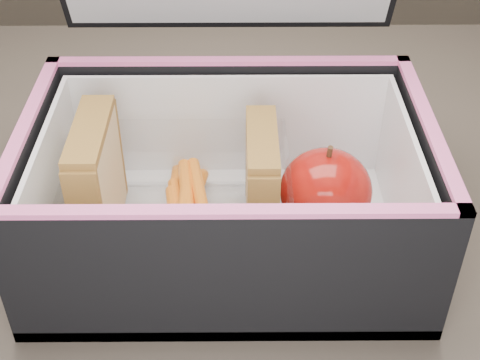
# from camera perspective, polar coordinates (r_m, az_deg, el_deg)

# --- Properties ---
(kitchen_table) EXTENTS (1.20, 0.80, 0.75)m
(kitchen_table) POSITION_cam_1_polar(r_m,az_deg,el_deg) (0.71, -2.61, -7.75)
(kitchen_table) COLOR #50443C
(kitchen_table) RESTS_ON ground
(lunch_bag) EXTENTS (0.33, 0.30, 0.32)m
(lunch_bag) POSITION_cam_1_polar(r_m,az_deg,el_deg) (0.56, -1.02, 0.26)
(lunch_bag) COLOR black
(lunch_bag) RESTS_ON kitchen_table
(plastic_tub) EXTENTS (0.18, 0.13, 0.08)m
(plastic_tub) POSITION_cam_1_polar(r_m,az_deg,el_deg) (0.57, -5.09, -1.52)
(plastic_tub) COLOR white
(plastic_tub) RESTS_ON lunch_bag
(sandwich_left) EXTENTS (0.03, 0.10, 0.11)m
(sandwich_left) POSITION_cam_1_polar(r_m,az_deg,el_deg) (0.57, -12.09, -0.05)
(sandwich_left) COLOR #D8B888
(sandwich_left) RESTS_ON plastic_tub
(sandwich_right) EXTENTS (0.02, 0.09, 0.10)m
(sandwich_right) POSITION_cam_1_polar(r_m,az_deg,el_deg) (0.56, 1.83, -0.32)
(sandwich_right) COLOR #D8B888
(sandwich_right) RESTS_ON plastic_tub
(carrot_sticks) EXTENTS (0.06, 0.15, 0.03)m
(carrot_sticks) POSITION_cam_1_polar(r_m,az_deg,el_deg) (0.58, -5.03, -2.99)
(carrot_sticks) COLOR orange
(carrot_sticks) RESTS_ON plastic_tub
(paper_napkin) EXTENTS (0.09, 0.09, 0.01)m
(paper_napkin) POSITION_cam_1_polar(r_m,az_deg,el_deg) (0.60, 7.43, -3.93)
(paper_napkin) COLOR white
(paper_napkin) RESTS_ON lunch_bag
(red_apple) EXTENTS (0.09, 0.09, 0.08)m
(red_apple) POSITION_cam_1_polar(r_m,az_deg,el_deg) (0.57, 7.33, -0.92)
(red_apple) COLOR maroon
(red_apple) RESTS_ON paper_napkin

